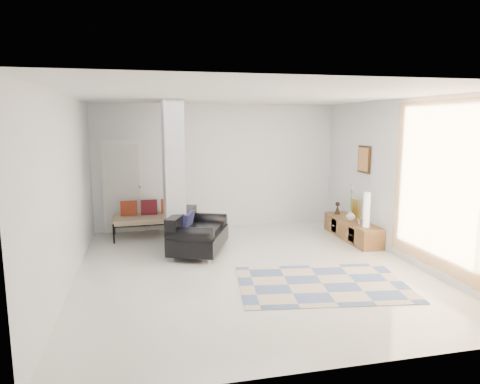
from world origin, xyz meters
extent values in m
plane|color=silver|center=(0.00, 0.00, 0.00)|extent=(6.00, 6.00, 0.00)
plane|color=white|center=(0.00, 0.00, 2.80)|extent=(6.00, 6.00, 0.00)
plane|color=silver|center=(0.00, 3.00, 1.40)|extent=(6.00, 0.00, 6.00)
plane|color=silver|center=(0.00, -3.00, 1.40)|extent=(6.00, 0.00, 6.00)
plane|color=silver|center=(-2.75, 0.00, 1.40)|extent=(0.00, 6.00, 6.00)
plane|color=silver|center=(2.75, 0.00, 1.40)|extent=(0.00, 6.00, 6.00)
cube|color=#A7ACAE|center=(-1.10, 1.60, 1.40)|extent=(0.35, 1.20, 2.80)
cube|color=white|center=(-2.10, 2.96, 1.02)|extent=(0.85, 0.06, 2.04)
plane|color=gold|center=(2.67, -1.15, 1.45)|extent=(0.00, 2.55, 2.55)
cube|color=#3E2511|center=(2.72, 1.31, 1.65)|extent=(0.04, 0.45, 0.55)
cube|color=brown|center=(2.52, 1.31, 0.20)|extent=(0.45, 1.79, 0.40)
cube|color=#3E2511|center=(2.30, 0.91, 0.20)|extent=(0.02, 0.24, 0.28)
cube|color=#3E2511|center=(2.30, 1.71, 0.20)|extent=(0.02, 0.24, 0.28)
cube|color=gold|center=(2.70, 1.56, 0.60)|extent=(0.09, 0.32, 0.40)
cube|color=silver|center=(2.42, 0.91, 0.46)|extent=(0.04, 0.10, 0.12)
cylinder|color=silver|center=(-1.21, 0.66, 0.05)|extent=(0.05, 0.05, 0.10)
cylinder|color=silver|center=(-0.77, 1.74, 0.05)|extent=(0.05, 0.05, 0.10)
cylinder|color=silver|center=(-0.61, 0.42, 0.05)|extent=(0.05, 0.05, 0.10)
cylinder|color=silver|center=(-0.18, 1.50, 0.05)|extent=(0.05, 0.05, 0.10)
cube|color=black|center=(-0.69, 1.08, 0.25)|extent=(1.31, 1.62, 0.30)
cube|color=black|center=(-0.99, 1.20, 0.58)|extent=(0.71, 1.38, 0.36)
cylinder|color=black|center=(-0.91, 0.54, 0.48)|extent=(0.85, 0.56, 0.28)
cylinder|color=black|center=(-0.48, 1.62, 0.48)|extent=(0.85, 0.56, 0.28)
cube|color=black|center=(-0.88, 1.16, 0.60)|extent=(0.32, 0.53, 0.31)
cylinder|color=black|center=(-2.28, 2.04, 0.20)|extent=(0.04, 0.04, 0.40)
cylinder|color=black|center=(-0.49, 2.12, 0.20)|extent=(0.04, 0.04, 0.40)
cylinder|color=black|center=(-2.31, 2.78, 0.20)|extent=(0.04, 0.04, 0.40)
cylinder|color=black|center=(-0.52, 2.86, 0.20)|extent=(0.04, 0.04, 0.40)
cube|color=#CCB595|center=(-1.40, 2.45, 0.38)|extent=(1.84, 0.84, 0.12)
cube|color=maroon|center=(-1.98, 2.57, 0.60)|extent=(0.35, 0.18, 0.33)
cube|color=#5B161C|center=(-1.56, 2.59, 0.60)|extent=(0.35, 0.18, 0.33)
cube|color=maroon|center=(-1.15, 2.61, 0.60)|extent=(0.35, 0.18, 0.33)
cube|color=beige|center=(0.90, -0.90, 0.01)|extent=(2.69, 1.99, 0.01)
cylinder|color=white|center=(2.50, 0.72, 0.74)|extent=(0.12, 0.12, 0.67)
imported|color=white|center=(2.47, 1.31, 0.50)|extent=(0.21, 0.21, 0.20)
camera|label=1|loc=(-1.64, -6.57, 2.40)|focal=32.00mm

